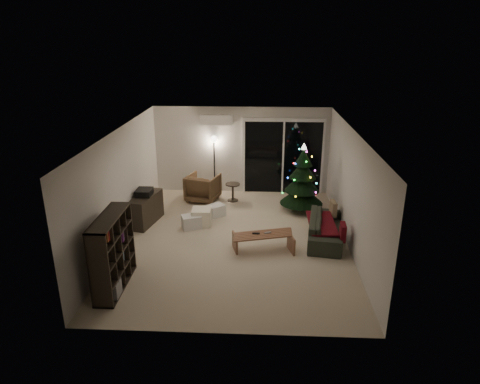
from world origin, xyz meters
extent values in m
plane|color=beige|center=(0.00, 0.00, 0.00)|extent=(6.50, 6.50, 0.00)
plane|color=white|center=(0.00, 0.00, 2.50)|extent=(6.50, 6.50, 0.00)
cube|color=silver|center=(0.00, 3.25, 1.25)|extent=(5.00, 0.02, 2.50)
cube|color=silver|center=(0.00, -3.25, 1.25)|extent=(5.00, 0.02, 2.50)
cube|color=silver|center=(-2.50, 0.00, 1.25)|extent=(0.02, 6.50, 2.50)
cube|color=silver|center=(2.50, 0.00, 1.25)|extent=(0.02, 6.50, 2.50)
cube|color=black|center=(1.20, 3.23, 1.05)|extent=(2.20, 0.02, 2.10)
cube|color=white|center=(-0.70, 3.13, 2.15)|extent=(0.90, 0.22, 0.28)
cube|color=#3F3833|center=(1.20, 3.75, -0.05)|extent=(2.60, 1.00, 0.10)
cube|color=white|center=(1.20, 4.15, 0.50)|extent=(2.20, 0.06, 1.00)
cube|color=black|center=(-2.25, 0.85, 0.36)|extent=(0.66, 1.22, 0.72)
cube|color=black|center=(-2.25, 0.85, 0.80)|extent=(0.37, 0.43, 0.15)
imported|color=brown|center=(-1.04, 2.42, 0.38)|extent=(1.02, 1.03, 0.76)
cube|color=#FCF3CC|center=(-0.86, 0.80, 0.21)|extent=(0.47, 0.47, 0.41)
cube|color=silver|center=(-1.08, 0.60, 0.16)|extent=(0.54, 0.48, 0.32)
cube|color=silver|center=(-0.57, 1.35, 0.15)|extent=(0.53, 0.52, 0.30)
cylinder|color=black|center=(-0.21, 2.45, 0.25)|extent=(0.42, 0.42, 0.50)
cylinder|color=black|center=(-0.79, 3.17, 0.81)|extent=(0.26, 0.26, 1.61)
imported|color=#333C2C|center=(2.05, 0.15, 0.27)|extent=(1.00, 1.94, 0.54)
cube|color=#530507|center=(1.95, 0.15, 0.39)|extent=(0.58, 1.33, 0.04)
cube|color=#8A725A|center=(2.30, 0.80, 0.49)|extent=(0.14, 0.36, 0.36)
cube|color=#530507|center=(2.30, -0.50, 0.49)|extent=(0.13, 0.36, 0.36)
cube|color=black|center=(0.48, -0.49, 0.41)|extent=(0.16, 0.05, 0.02)
cube|color=slate|center=(0.73, -0.44, 0.41)|extent=(0.15, 0.09, 0.02)
cone|color=black|center=(1.64, 1.84, 0.91)|extent=(1.44, 1.44, 1.82)
camera|label=1|loc=(0.54, -8.72, 4.35)|focal=32.00mm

